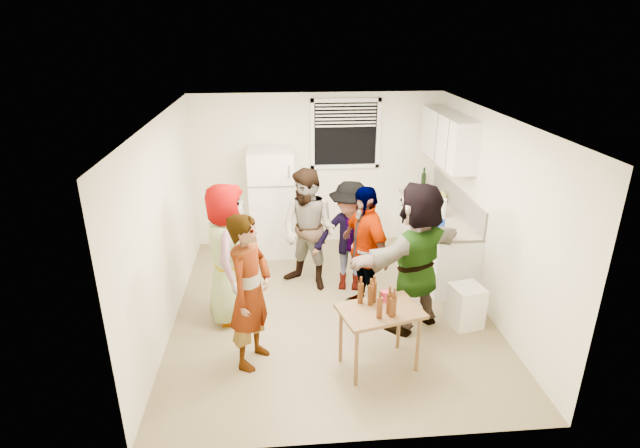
{
  "coord_description": "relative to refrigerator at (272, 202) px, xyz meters",
  "views": [
    {
      "loc": [
        -0.63,
        -5.63,
        3.49
      ],
      "look_at": [
        -0.13,
        0.15,
        1.15
      ],
      "focal_mm": 28.0,
      "sensor_mm": 36.0,
      "label": 1
    }
  ],
  "objects": [
    {
      "name": "kettle",
      "position": [
        2.4,
        -0.46,
        0.05
      ],
      "size": [
        0.27,
        0.24,
        0.19
      ],
      "primitive_type": null,
      "rotation": [
        0.0,
        0.0,
        0.28
      ],
      "color": "silver",
      "rests_on": "countertop"
    },
    {
      "name": "beer_bottle_table",
      "position": [
        1.22,
        -3.22,
        -0.14
      ],
      "size": [
        0.06,
        0.06,
        0.21
      ],
      "primitive_type": "cylinder",
      "color": "#47230C",
      "rests_on": "serving_table"
    },
    {
      "name": "countertop",
      "position": [
        2.45,
        -0.73,
        0.03
      ],
      "size": [
        0.64,
        2.22,
        0.04
      ],
      "primitive_type": "cube",
      "color": "#BEB097",
      "rests_on": "counter_lower"
    },
    {
      "name": "wine_bottle",
      "position": [
        2.5,
        0.22,
        0.05
      ],
      "size": [
        0.08,
        0.08,
        0.3
      ],
      "primitive_type": "cylinder",
      "color": "black",
      "rests_on": "countertop"
    },
    {
      "name": "beer_bottle_counter",
      "position": [
        2.35,
        -0.98,
        0.05
      ],
      "size": [
        0.06,
        0.06,
        0.23
      ],
      "primitive_type": "cylinder",
      "color": "#47230C",
      "rests_on": "countertop"
    },
    {
      "name": "room",
      "position": [
        0.75,
        -1.88,
        -0.85
      ],
      "size": [
        4.0,
        4.5,
        2.5
      ],
      "primitive_type": null,
      "color": "white",
      "rests_on": "ground"
    },
    {
      "name": "guest_back_right",
      "position": [
        1.06,
        -1.33,
        -0.85
      ],
      "size": [
        1.31,
        1.74,
        0.58
      ],
      "primitive_type": "imported",
      "rotation": [
        0.0,
        0.0,
        -0.2
      ],
      "color": "#3C3B40",
      "rests_on": "ground"
    },
    {
      "name": "red_cup",
      "position": [
        1.21,
        -2.91,
        -0.14
      ],
      "size": [
        0.09,
        0.09,
        0.11
      ],
      "primitive_type": "cylinder",
      "color": "#C92043",
      "rests_on": "serving_table"
    },
    {
      "name": "refrigerator",
      "position": [
        0.0,
        0.0,
        0.0
      ],
      "size": [
        0.7,
        0.7,
        1.7
      ],
      "primitive_type": "cube",
      "color": "white",
      "rests_on": "ground"
    },
    {
      "name": "upper_cabinets",
      "position": [
        2.58,
        -0.53,
        1.1
      ],
      "size": [
        0.34,
        1.6,
        0.7
      ],
      "primitive_type": "cube",
      "color": "white",
      "rests_on": "room"
    },
    {
      "name": "window",
      "position": [
        1.2,
        0.33,
        1.0
      ],
      "size": [
        1.12,
        0.1,
        1.06
      ],
      "primitive_type": null,
      "color": "white",
      "rests_on": "room"
    },
    {
      "name": "guest_black",
      "position": [
        1.16,
        -1.88,
        -0.85
      ],
      "size": [
        1.93,
        1.54,
        0.41
      ],
      "primitive_type": "imported",
      "rotation": [
        0.0,
        0.0,
        -1.19
      ],
      "color": "black",
      "rests_on": "ground"
    },
    {
      "name": "paper_towel",
      "position": [
        2.43,
        -1.0,
        0.05
      ],
      "size": [
        0.12,
        0.12,
        0.27
      ],
      "primitive_type": "cylinder",
      "color": "white",
      "rests_on": "countertop"
    },
    {
      "name": "backsplash",
      "position": [
        2.74,
        -0.73,
        0.23
      ],
      "size": [
        0.03,
        2.2,
        0.36
      ],
      "primitive_type": "cube",
      "color": "#ADA79F",
      "rests_on": "countertop"
    },
    {
      "name": "guest_grey",
      "position": [
        -0.52,
        -1.97,
        -0.85
      ],
      "size": [
        1.78,
        0.87,
        0.57
      ],
      "primitive_type": "imported",
      "rotation": [
        0.0,
        0.0,
        1.57
      ],
      "color": "gray",
      "rests_on": "ground"
    },
    {
      "name": "serving_table",
      "position": [
        1.13,
        -3.08,
        -0.85
      ],
      "size": [
        0.95,
        0.75,
        0.71
      ],
      "primitive_type": null,
      "rotation": [
        0.0,
        0.0,
        0.25
      ],
      "color": "brown",
      "rests_on": "ground"
    },
    {
      "name": "guest_stripe",
      "position": [
        -0.22,
        -2.88,
        -0.85
      ],
      "size": [
        1.84,
        1.33,
        0.42
      ],
      "primitive_type": "imported",
      "rotation": [
        0.0,
        0.0,
        1.12
      ],
      "color": "#141933",
      "rests_on": "ground"
    },
    {
      "name": "blue_cup",
      "position": [
        2.3,
        -1.41,
        0.05
      ],
      "size": [
        0.09,
        0.09,
        0.13
      ],
      "primitive_type": "cylinder",
      "color": "#0D31A7",
      "rests_on": "countertop"
    },
    {
      "name": "guest_back_left",
      "position": [
        0.5,
        -1.22,
        -0.85
      ],
      "size": [
        1.66,
        1.88,
        0.65
      ],
      "primitive_type": "imported",
      "rotation": [
        0.0,
        0.0,
        -0.61
      ],
      "color": "brown",
      "rests_on": "ground"
    },
    {
      "name": "guest_orange",
      "position": [
        1.71,
        -2.33,
        -0.85
      ],
      "size": [
        2.44,
        2.49,
        0.55
      ],
      "primitive_type": "imported",
      "rotation": [
        0.0,
        0.0,
        3.7
      ],
      "color": "#BF5C43",
      "rests_on": "ground"
    },
    {
      "name": "picture_frame",
      "position": [
        2.67,
        -0.35,
        0.13
      ],
      "size": [
        0.02,
        0.19,
        0.16
      ],
      "primitive_type": "cube",
      "color": "#E7E454",
      "rests_on": "countertop"
    },
    {
      "name": "trash_bin",
      "position": [
        2.36,
        -2.38,
        -0.6
      ],
      "size": [
        0.42,
        0.42,
        0.53
      ],
      "primitive_type": "cube",
      "rotation": [
        0.0,
        0.0,
        0.21
      ],
      "color": "white",
      "rests_on": "ground"
    },
    {
      "name": "counter_lower",
      "position": [
        2.45,
        -0.73,
        -0.42
      ],
      "size": [
        0.6,
        2.2,
        0.86
      ],
      "primitive_type": "cube",
      "color": "white",
      "rests_on": "ground"
    }
  ]
}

